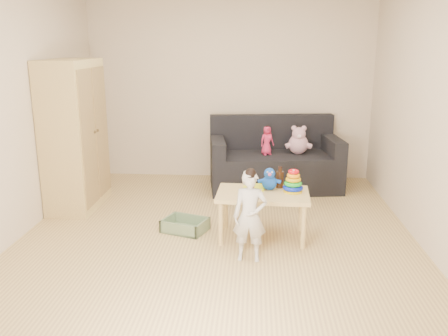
# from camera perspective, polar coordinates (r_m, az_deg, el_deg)

# --- Properties ---
(room) EXTENTS (4.50, 4.50, 4.50)m
(room) POSITION_cam_1_polar(r_m,az_deg,el_deg) (4.58, -0.84, 7.08)
(room) COLOR tan
(room) RESTS_ON ground
(wardrobe) EXTENTS (0.48, 0.97, 1.74)m
(wardrobe) POSITION_cam_1_polar(r_m,az_deg,el_deg) (5.84, -17.54, 3.81)
(wardrobe) COLOR #DEC57A
(wardrobe) RESTS_ON ground
(sofa) EXTENTS (1.81, 1.07, 0.48)m
(sofa) POSITION_cam_1_polar(r_m,az_deg,el_deg) (6.44, 6.11, -0.34)
(sofa) COLOR black
(sofa) RESTS_ON ground
(play_table) EXTENTS (0.93, 0.61, 0.48)m
(play_table) POSITION_cam_1_polar(r_m,az_deg,el_deg) (4.81, 4.64, -5.67)
(play_table) COLOR #E3CB7C
(play_table) RESTS_ON ground
(storage_bin) EXTENTS (0.52, 0.46, 0.13)m
(storage_bin) POSITION_cam_1_polar(r_m,az_deg,el_deg) (5.03, -4.70, -6.83)
(storage_bin) COLOR #68825E
(storage_bin) RESTS_ON ground
(toddler) EXTENTS (0.31, 0.22, 0.82)m
(toddler) POSITION_cam_1_polar(r_m,az_deg,el_deg) (4.26, 3.13, -5.95)
(toddler) COLOR beige
(toddler) RESTS_ON ground
(pink_bear) EXTENTS (0.33, 0.30, 0.32)m
(pink_bear) POSITION_cam_1_polar(r_m,az_deg,el_deg) (6.38, 8.94, 3.12)
(pink_bear) COLOR #D39BB3
(pink_bear) RESTS_ON sofa
(doll) EXTENTS (0.22, 0.20, 0.37)m
(doll) POSITION_cam_1_polar(r_m,az_deg,el_deg) (6.27, 5.19, 3.27)
(doll) COLOR #E02A5B
(doll) RESTS_ON sofa
(ring_stacker) EXTENTS (0.20, 0.20, 0.23)m
(ring_stacker) POSITION_cam_1_polar(r_m,az_deg,el_deg) (4.76, 8.31, -1.81)
(ring_stacker) COLOR yellow
(ring_stacker) RESTS_ON play_table
(brown_bottle) EXTENTS (0.08, 0.08, 0.22)m
(brown_bottle) POSITION_cam_1_polar(r_m,az_deg,el_deg) (4.88, 6.73, -1.30)
(brown_bottle) COLOR black
(brown_bottle) RESTS_ON play_table
(blue_plush) EXTENTS (0.20, 0.16, 0.23)m
(blue_plush) POSITION_cam_1_polar(r_m,az_deg,el_deg) (4.80, 5.48, -1.26)
(blue_plush) COLOR blue
(blue_plush) RESTS_ON play_table
(wooden_figure) EXTENTS (0.06, 0.05, 0.12)m
(wooden_figure) POSITION_cam_1_polar(r_m,az_deg,el_deg) (4.69, 3.35, -2.29)
(wooden_figure) COLOR maroon
(wooden_figure) RESTS_ON play_table
(yellow_book) EXTENTS (0.25, 0.25, 0.02)m
(yellow_book) POSITION_cam_1_polar(r_m,az_deg,el_deg) (4.87, 3.67, -2.31)
(yellow_book) COLOR #EEFD1A
(yellow_book) RESTS_ON play_table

